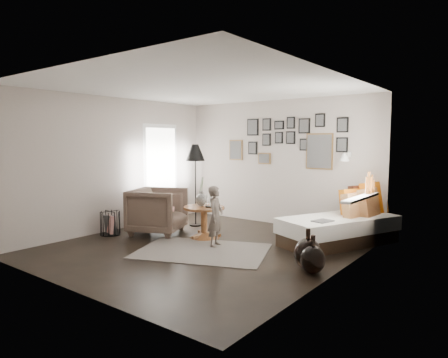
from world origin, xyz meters
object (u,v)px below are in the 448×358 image
Objects in this scene: pedestal_table at (204,224)px; daybed at (341,224)px; demijohn_large at (308,254)px; demijohn_small at (313,259)px; armchair at (158,211)px; child at (216,216)px; magazine_basket at (110,223)px; vase at (201,197)px; floor_lamp at (195,156)px.

daybed is at bearing 29.17° from pedestal_table.
demijohn_large reaches higher than demijohn_small.
armchair is at bearing 173.72° from demijohn_small.
armchair is 1.47m from child.
demijohn_large is (3.84, 0.37, 0.00)m from magazine_basket.
child is (0.52, -0.32, 0.24)m from pedestal_table.
daybed is 1.80m from demijohn_small.
demijohn_large is (0.17, -1.65, -0.11)m from daybed.
demijohn_small is 1.92m from child.
vase is at bearing 30.17° from magazine_basket.
daybed reaches higher than magazine_basket.
vase is 2.61m from demijohn_small.
daybed is at bearing -64.43° from child.
vase is at bearing 165.75° from demijohn_small.
armchair is 0.57× the size of floor_lamp.
armchair is 2.15× the size of magazine_basket.
magazine_basket is 3.98m from demijohn_small.
demijohn_small is at bearing -42.99° from demijohn_large.
pedestal_table is 0.44× the size of floor_lamp.
floor_lamp reaches higher than armchair.
pedestal_table is at bearing 40.60° from child.
demijohn_large is at bearing -12.16° from pedestal_table.
vase is at bearing -42.77° from floor_lamp.
demijohn_small is at bearing -56.45° from daybed.
vase is 0.52× the size of child.
floor_lamp is at bearing 157.58° from demijohn_small.
magazine_basket is at bearing 109.95° from armchair.
floor_lamp reaches higher than daybed.
child reaches higher than magazine_basket.
demijohn_large is 1.10× the size of demijohn_small.
vase is 2.45m from demijohn_large.
vase is 1.82m from magazine_basket.
vase is at bearing -128.31° from daybed.
armchair is 0.94× the size of child.
daybed is at bearing -88.97° from armchair.
child is at bearing 14.29° from magazine_basket.
armchair is (-3.03, -1.40, 0.11)m from daybed.
floor_lamp is 1.96m from child.
armchair is at bearing -165.71° from pedestal_table.
pedestal_table is 1.80m from magazine_basket.
pedestal_table is 1.40× the size of vase.
demijohn_large is at bearing -12.22° from vase.
child is at bearing 174.47° from demijohn_large.
pedestal_table is at bearing -99.55° from armchair.
demijohn_large is (2.26, -0.49, -0.05)m from pedestal_table.
daybed is 5.12× the size of magazine_basket.
daybed is 4.19m from magazine_basket.
floor_lamp is 3.55m from demijohn_large.
vase is 0.55× the size of armchair.
armchair is 3.36m from demijohn_small.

